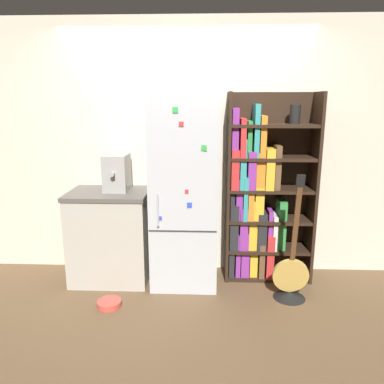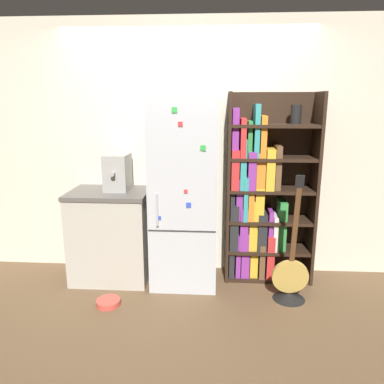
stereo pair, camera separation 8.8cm
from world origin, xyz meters
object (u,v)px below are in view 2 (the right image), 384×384
refrigerator (184,192)px  pet_bowl (108,302)px  espresso_machine (118,172)px  guitar (290,282)px  bookshelf (259,199)px

refrigerator → pet_bowl: 1.24m
espresso_machine → refrigerator: bearing=-6.1°
espresso_machine → guitar: size_ratio=0.30×
guitar → espresso_machine: bearing=166.4°
refrigerator → espresso_machine: size_ratio=5.11×
refrigerator → guitar: bearing=-18.4°
refrigerator → pet_bowl: bearing=-140.1°
pet_bowl → espresso_machine: bearing=92.4°
bookshelf → espresso_machine: bearing=-177.0°
espresso_machine → pet_bowl: (0.03, -0.61, -1.08)m
espresso_machine → pet_bowl: size_ratio=1.67×
refrigerator → espresso_machine: bearing=173.9°
bookshelf → espresso_machine: bookshelf is taller
bookshelf → pet_bowl: bookshelf is taller
guitar → pet_bowl: size_ratio=5.50×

